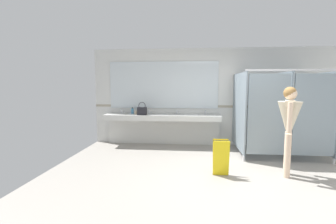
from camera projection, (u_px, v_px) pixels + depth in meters
ground_plane at (233, 180)px, 4.20m from camera, size 6.88×5.46×0.10m
wall_back at (219, 97)px, 6.51m from camera, size 6.88×0.12×2.61m
wall_back_tile_band at (219, 106)px, 6.48m from camera, size 6.88×0.01×0.06m
vanity_counter at (162, 122)px, 6.47m from camera, size 3.07×0.54×0.96m
mirror_panel at (163, 85)px, 6.55m from camera, size 2.97×0.02×1.27m
bathroom_stalls at (282, 112)px, 5.41m from camera, size 1.88×1.50×1.94m
person_standing at (289, 121)px, 4.19m from camera, size 0.51×0.53×1.59m
handbag at (142, 111)px, 6.27m from camera, size 0.25×0.12×0.34m
soap_dispenser at (132, 111)px, 6.59m from camera, size 0.07×0.07×0.18m
paper_cup at (136, 112)px, 6.39m from camera, size 0.07×0.07×0.10m
wet_floor_sign at (221, 157)px, 4.28m from camera, size 0.28×0.19×0.64m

